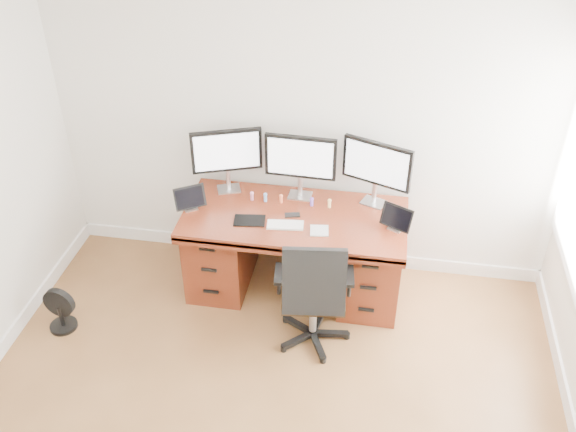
% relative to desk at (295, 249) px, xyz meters
% --- Properties ---
extents(back_wall, '(4.00, 0.10, 2.70)m').
position_rel_desk_xyz_m(back_wall, '(0.00, 0.42, 0.95)').
color(back_wall, white).
rests_on(back_wall, ground).
extents(desk, '(1.70, 0.80, 0.75)m').
position_rel_desk_xyz_m(desk, '(0.00, 0.00, 0.00)').
color(desk, '#5E2312').
rests_on(desk, ground).
extents(office_chair, '(0.58, 0.58, 0.98)m').
position_rel_desk_xyz_m(office_chair, '(0.23, -0.58, -0.08)').
color(office_chair, black).
rests_on(office_chair, ground).
extents(floor_fan, '(0.25, 0.21, 0.36)m').
position_rel_desk_xyz_m(floor_fan, '(-1.68, -0.75, -0.23)').
color(floor_fan, black).
rests_on(floor_fan, ground).
extents(monitor_left, '(0.53, 0.23, 0.53)m').
position_rel_desk_xyz_m(monitor_left, '(-0.58, 0.24, 0.68)').
color(monitor_left, silver).
rests_on(monitor_left, desk).
extents(monitor_center, '(0.55, 0.15, 0.53)m').
position_rel_desk_xyz_m(monitor_center, '(-0.00, 0.24, 0.68)').
color(monitor_center, silver).
rests_on(monitor_center, desk).
extents(monitor_right, '(0.53, 0.23, 0.53)m').
position_rel_desk_xyz_m(monitor_right, '(0.58, 0.24, 0.68)').
color(monitor_right, silver).
rests_on(monitor_right, desk).
extents(tablet_left, '(0.24, 0.19, 0.19)m').
position_rel_desk_xyz_m(tablet_left, '(-0.80, -0.08, 0.43)').
color(tablet_left, silver).
rests_on(tablet_left, desk).
extents(tablet_right, '(0.24, 0.17, 0.19)m').
position_rel_desk_xyz_m(tablet_right, '(0.76, -0.08, 0.43)').
color(tablet_right, silver).
rests_on(tablet_right, desk).
extents(keyboard, '(0.28, 0.14, 0.01)m').
position_rel_desk_xyz_m(keyboard, '(-0.05, -0.18, 0.36)').
color(keyboard, white).
rests_on(keyboard, desk).
extents(trackpad, '(0.15, 0.15, 0.01)m').
position_rel_desk_xyz_m(trackpad, '(0.21, -0.20, 0.35)').
color(trackpad, silver).
rests_on(trackpad, desk).
extents(drawing_tablet, '(0.25, 0.18, 0.01)m').
position_rel_desk_xyz_m(drawing_tablet, '(-0.32, -0.16, 0.35)').
color(drawing_tablet, black).
rests_on(drawing_tablet, desk).
extents(phone, '(0.12, 0.08, 0.01)m').
position_rel_desk_xyz_m(phone, '(-0.02, -0.04, 0.35)').
color(phone, black).
rests_on(phone, desk).
extents(figurine_pink, '(0.03, 0.03, 0.08)m').
position_rel_desk_xyz_m(figurine_pink, '(-0.36, 0.12, 0.39)').
color(figurine_pink, pink).
rests_on(figurine_pink, desk).
extents(figurine_blue, '(0.03, 0.03, 0.08)m').
position_rel_desk_xyz_m(figurine_blue, '(-0.26, 0.12, 0.39)').
color(figurine_blue, '#6498DD').
rests_on(figurine_blue, desk).
extents(figurine_orange, '(0.03, 0.03, 0.08)m').
position_rel_desk_xyz_m(figurine_orange, '(-0.13, 0.12, 0.39)').
color(figurine_orange, '#F26F44').
rests_on(figurine_orange, desk).
extents(figurine_purple, '(0.03, 0.03, 0.08)m').
position_rel_desk_xyz_m(figurine_purple, '(0.11, 0.12, 0.39)').
color(figurine_purple, '#8B5DE5').
rests_on(figurine_purple, desk).
extents(figurine_yellow, '(0.03, 0.03, 0.08)m').
position_rel_desk_xyz_m(figurine_yellow, '(0.25, 0.12, 0.39)').
color(figurine_yellow, '#E5BF6F').
rests_on(figurine_yellow, desk).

